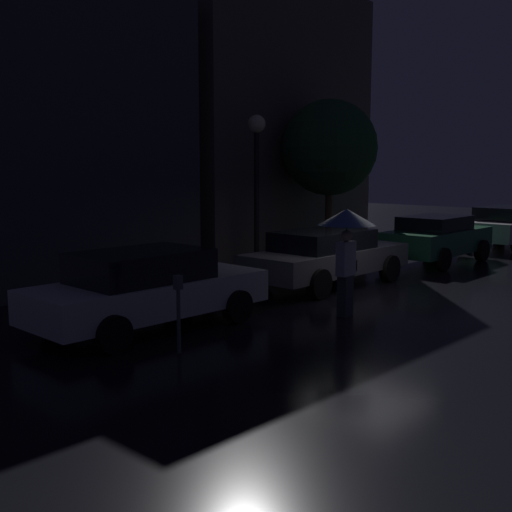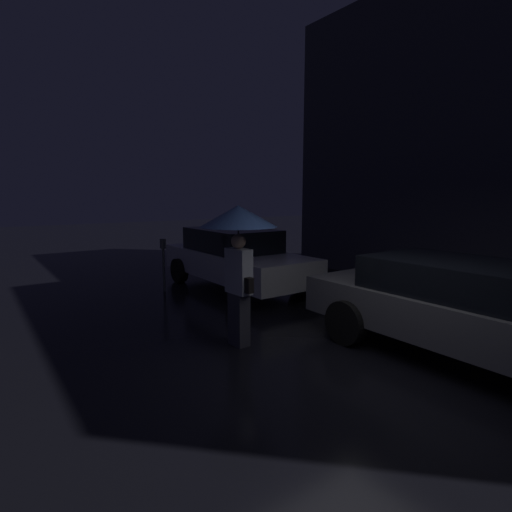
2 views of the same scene
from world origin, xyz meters
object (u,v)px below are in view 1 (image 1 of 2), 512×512
(parked_car_grey, at_px, (326,256))
(parking_meter, at_px, (178,305))
(street_lamp_near, at_px, (257,156))
(pedestrian_with_umbrella, at_px, (347,230))
(parked_car_white, at_px, (147,288))
(parked_car_green, at_px, (437,238))
(parked_car_silver, at_px, (508,225))

(parked_car_grey, distance_m, parking_meter, 6.35)
(parked_car_grey, bearing_deg, parking_meter, -163.99)
(parked_car_grey, height_order, street_lamp_near, street_lamp_near)
(parking_meter, distance_m, street_lamp_near, 8.08)
(pedestrian_with_umbrella, bearing_deg, parked_car_white, -35.86)
(parking_meter, bearing_deg, street_lamp_near, 34.14)
(parked_car_grey, relative_size, pedestrian_with_umbrella, 2.24)
(pedestrian_with_umbrella, bearing_deg, parked_car_green, -169.14)
(parked_car_white, xyz_separation_m, pedestrian_with_umbrella, (3.21, -2.00, 0.94))
(parked_car_silver, bearing_deg, pedestrian_with_umbrella, -172.84)
(parked_car_silver, xyz_separation_m, street_lamp_near, (-10.14, 2.80, 2.36))
(parked_car_grey, bearing_deg, pedestrian_with_umbrella, -136.38)
(parked_car_white, height_order, parked_car_green, parked_car_white)
(parked_car_white, distance_m, parked_car_green, 10.63)
(parked_car_green, bearing_deg, parked_car_grey, 176.73)
(parked_car_grey, xyz_separation_m, parked_car_green, (5.12, -0.21, 0.03))
(parked_car_white, xyz_separation_m, parked_car_green, (10.63, -0.03, 0.01))
(parked_car_white, height_order, parked_car_silver, parked_car_silver)
(parked_car_white, distance_m, parking_meter, 1.68)
(pedestrian_with_umbrella, xyz_separation_m, street_lamp_near, (2.59, 4.77, 1.45))
(pedestrian_with_umbrella, height_order, parking_meter, pedestrian_with_umbrella)
(parked_car_white, xyz_separation_m, parked_car_grey, (5.50, 0.19, -0.01))
(parked_car_grey, height_order, parked_car_silver, parked_car_silver)
(parked_car_grey, bearing_deg, parked_car_green, -2.44)
(parking_meter, bearing_deg, parked_car_green, 7.81)
(parked_car_silver, height_order, pedestrian_with_umbrella, pedestrian_with_umbrella)
(parked_car_green, xyz_separation_m, pedestrian_with_umbrella, (-7.41, -1.97, 0.92))
(pedestrian_with_umbrella, xyz_separation_m, parking_meter, (-3.81, 0.43, -0.91))
(pedestrian_with_umbrella, distance_m, street_lamp_near, 5.62)
(parked_car_green, height_order, pedestrian_with_umbrella, pedestrian_with_umbrella)
(parked_car_green, xyz_separation_m, parking_meter, (-11.22, -1.54, 0.01))
(parking_meter, relative_size, street_lamp_near, 0.29)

